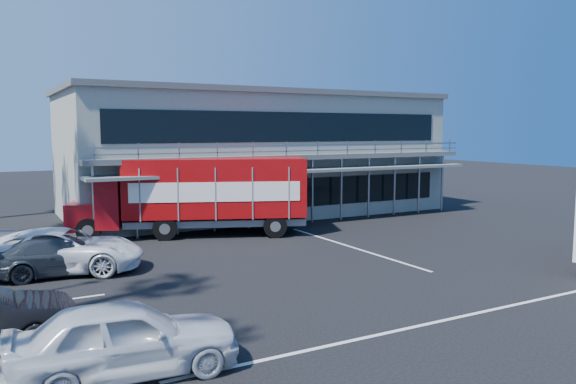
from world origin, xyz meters
TOP-DOWN VIEW (x-y plane):
  - ground at (0.00, 0.00)m, footprint 120.00×120.00m
  - building at (3.00, 14.94)m, footprint 22.40×12.00m
  - red_truck at (-2.73, 8.78)m, footprint 11.14×6.41m
  - parked_car_a at (-9.50, -5.31)m, footprint 4.80×2.29m
  - parked_car_c at (-9.50, 4.40)m, footprint 6.16×4.40m
  - parked_car_d at (-9.50, 4.00)m, footprint 4.80×2.14m

SIDE VIEW (x-z plane):
  - ground at x=0.00m, z-range 0.00..0.00m
  - parked_car_d at x=-9.50m, z-range 0.00..1.37m
  - parked_car_c at x=-9.50m, z-range 0.00..1.56m
  - parked_car_a at x=-9.50m, z-range 0.00..1.58m
  - red_truck at x=-2.73m, z-range 0.18..3.88m
  - building at x=3.00m, z-range 0.01..7.31m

